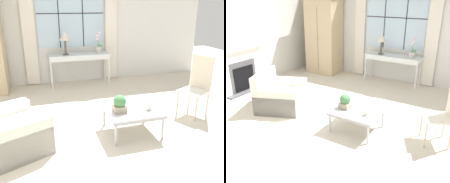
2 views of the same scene
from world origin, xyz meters
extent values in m
plane|color=beige|center=(0.00, 0.00, 0.00)|extent=(14.00, 14.00, 0.00)
cube|color=silver|center=(0.00, 3.03, 1.40)|extent=(7.20, 0.06, 2.80)
cube|color=silver|center=(0.00, 3.00, 1.73)|extent=(1.65, 0.01, 1.65)
cube|color=#2D2D33|center=(-0.30, 2.99, 1.73)|extent=(0.02, 0.02, 1.65)
cube|color=#2D2D33|center=(0.30, 2.99, 1.73)|extent=(0.02, 0.02, 1.65)
cube|color=#2D2D33|center=(0.00, 2.99, 1.73)|extent=(1.65, 0.02, 0.02)
cube|color=silver|center=(-1.02, 2.95, 1.37)|extent=(0.31, 0.06, 2.70)
cube|color=silver|center=(1.02, 2.95, 1.37)|extent=(0.31, 0.06, 2.70)
cube|color=silver|center=(0.12, 2.70, 0.76)|extent=(1.51, 0.48, 0.03)
cube|color=silver|center=(0.12, 2.70, 0.70)|extent=(1.45, 0.46, 0.10)
cylinder|color=silver|center=(-0.60, 2.50, 0.37)|extent=(0.04, 0.04, 0.75)
cylinder|color=silver|center=(0.83, 2.50, 0.37)|extent=(0.04, 0.04, 0.75)
cylinder|color=silver|center=(-0.60, 2.90, 0.37)|extent=(0.04, 0.04, 0.75)
cylinder|color=silver|center=(0.83, 2.90, 0.37)|extent=(0.04, 0.04, 0.75)
cylinder|color=#4C4742|center=(-0.21, 2.64, 0.79)|extent=(0.15, 0.15, 0.02)
cylinder|color=#4C4742|center=(-0.21, 2.64, 0.97)|extent=(0.05, 0.05, 0.33)
cone|color=beige|center=(-0.21, 2.64, 1.24)|extent=(0.27, 0.27, 0.20)
cylinder|color=#BCB7AD|center=(0.61, 2.70, 0.85)|extent=(0.15, 0.15, 0.15)
cylinder|color=#47844C|center=(0.61, 2.70, 1.12)|extent=(0.01, 0.01, 0.38)
cube|color=#47844C|center=(0.66, 2.70, 0.97)|extent=(0.14, 0.02, 0.09)
sphere|color=silver|center=(0.59, 2.71, 1.14)|extent=(0.08, 0.08, 0.08)
sphere|color=silver|center=(0.61, 2.71, 1.20)|extent=(0.08, 0.08, 0.08)
sphere|color=silver|center=(0.64, 2.71, 1.27)|extent=(0.08, 0.08, 0.08)
cube|color=silver|center=(-1.36, -0.08, 0.21)|extent=(1.20, 1.24, 0.42)
cube|color=silver|center=(-1.51, 0.27, 0.28)|extent=(0.90, 0.54, 0.56)
cube|color=silver|center=(-1.20, -0.43, 0.28)|extent=(0.90, 0.54, 0.56)
cube|color=white|center=(1.78, 0.23, 0.46)|extent=(0.58, 0.58, 0.03)
cube|color=beige|center=(1.96, 0.31, 0.76)|extent=(0.20, 0.38, 0.57)
cube|color=beige|center=(1.96, 0.31, 1.06)|extent=(0.22, 0.41, 0.05)
cylinder|color=beige|center=(1.68, -0.02, 0.22)|extent=(0.04, 0.04, 0.44)
cylinder|color=beige|center=(1.53, 0.32, 0.22)|extent=(0.04, 0.04, 0.44)
cylinder|color=beige|center=(2.03, 0.13, 0.22)|extent=(0.04, 0.04, 0.44)
cylinder|color=beige|center=(1.87, 0.48, 0.22)|extent=(0.04, 0.04, 0.44)
cube|color=#BCBCC1|center=(0.47, -0.08, 0.39)|extent=(0.85, 0.76, 0.03)
cube|color=#A0A0A4|center=(0.47, -0.08, 0.36)|extent=(0.83, 0.74, 0.04)
cylinder|color=#BCBCC1|center=(0.10, -0.40, 0.19)|extent=(0.04, 0.04, 0.38)
cylinder|color=#BCBCC1|center=(0.84, -0.40, 0.19)|extent=(0.04, 0.04, 0.38)
cylinder|color=#BCBCC1|center=(0.10, 0.25, 0.19)|extent=(0.04, 0.04, 0.38)
cylinder|color=#BCBCC1|center=(0.84, 0.25, 0.19)|extent=(0.04, 0.04, 0.38)
cube|color=tan|center=(0.24, -0.12, 0.45)|extent=(0.19, 0.19, 0.10)
sphere|color=#47844C|center=(0.24, -0.12, 0.57)|extent=(0.20, 0.20, 0.20)
cylinder|color=silver|center=(0.71, -0.18, 0.41)|extent=(0.11, 0.11, 0.01)
cylinder|color=white|center=(0.71, -0.18, 0.47)|extent=(0.08, 0.08, 0.10)
cylinder|color=black|center=(0.71, -0.18, 0.52)|extent=(0.00, 0.00, 0.01)
camera|label=1|loc=(-0.87, -3.42, 1.96)|focal=40.00mm
camera|label=2|loc=(2.27, -3.70, 2.37)|focal=40.00mm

